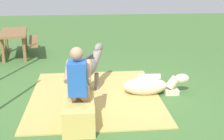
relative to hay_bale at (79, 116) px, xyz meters
name	(u,v)px	position (x,y,z in m)	size (l,w,h in m)	color
ground_plane	(110,99)	(1.07, -0.58, -0.21)	(24.00, 24.00, 0.00)	#426B33
hay_patch	(95,96)	(1.21, -0.30, -0.20)	(2.82, 2.51, 0.02)	tan
hay_bale	(79,116)	(0.00, 0.00, 0.00)	(0.72, 0.49, 0.42)	tan
person_seated	(78,82)	(0.16, -0.01, 0.50)	(0.67, 0.43, 1.30)	tan
pony_standing	(88,67)	(1.39, -0.17, 0.34)	(1.26, 0.74, 0.91)	slate
pony_lying	(150,85)	(1.21, -1.40, -0.02)	(0.42, 1.34, 0.42)	beige
picnic_bench	(14,37)	(4.29, 1.89, 0.37)	(1.69, 1.52, 0.75)	brown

